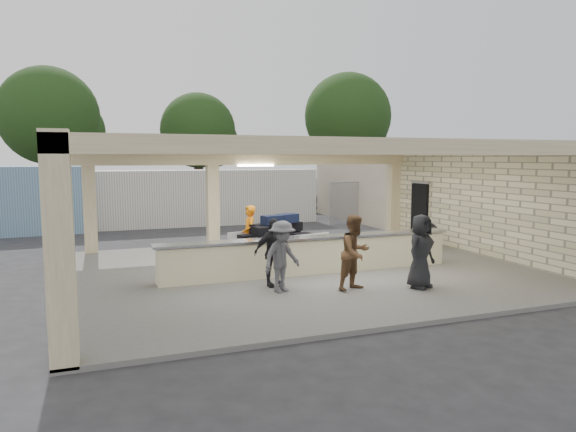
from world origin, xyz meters
name	(u,v)px	position (x,y,z in m)	size (l,w,h in m)	color
ground	(304,273)	(0.00, 0.00, 0.00)	(120.00, 120.00, 0.00)	#29292B
pavilion	(302,221)	(0.21, 0.66, 1.35)	(12.01, 10.00, 3.55)	#615F5A
baggage_counter	(311,255)	(0.00, -0.50, 0.59)	(8.20, 0.58, 0.98)	beige
luggage_cart	(277,238)	(-0.51, 0.79, 0.87)	(2.75, 2.07, 1.44)	silver
drum_fan	(425,234)	(4.91, 1.37, 0.63)	(0.90, 0.49, 0.98)	silver
baggage_handler	(249,235)	(-1.19, 1.27, 0.94)	(0.62, 0.34, 1.69)	orange
passenger_a	(355,252)	(0.27, -2.46, 0.98)	(0.85, 0.37, 1.75)	brown
passenger_b	(273,252)	(-1.40, -1.48, 0.92)	(0.96, 0.35, 1.63)	black
passenger_c	(282,257)	(-1.39, -2.07, 0.92)	(1.06, 0.37, 1.64)	#4B4B50
passenger_d	(421,251)	(1.79, -2.84, 0.97)	(0.85, 0.35, 1.74)	black
car_white_a	(370,202)	(9.23, 12.73, 0.64)	(2.13, 4.49, 1.28)	silver
car_white_b	(397,200)	(11.63, 13.70, 0.64)	(1.51, 4.04, 1.28)	silver
car_dark	(293,199)	(5.58, 15.43, 0.73)	(1.54, 4.38, 1.46)	black
container_white	(191,197)	(-1.06, 11.58, 1.29)	(11.89, 2.38, 2.58)	white
fence	(437,199)	(11.00, 9.00, 1.05)	(12.06, 0.06, 2.03)	gray
tree_left	(55,120)	(-7.68, 24.16, 5.59)	(6.60, 6.30, 9.00)	#382619
tree_mid	(202,134)	(2.32, 26.16, 4.96)	(6.00, 5.60, 8.00)	#382619
tree_right	(350,120)	(14.32, 25.16, 6.21)	(7.20, 7.00, 10.00)	#382619
adjacent_building	(401,188)	(9.50, 10.00, 1.60)	(6.00, 8.00, 3.20)	beige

